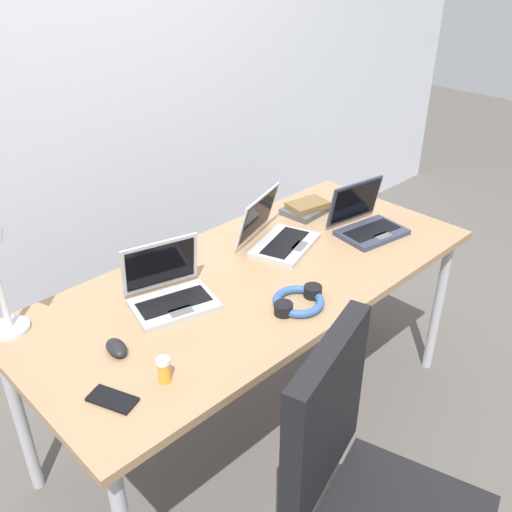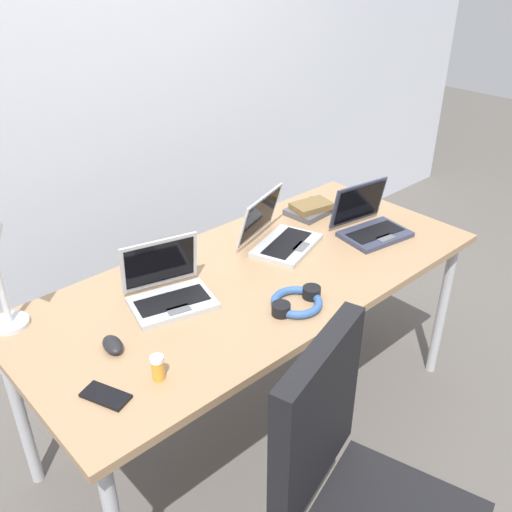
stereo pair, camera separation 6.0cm
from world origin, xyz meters
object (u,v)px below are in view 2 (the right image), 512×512
at_px(coffee_mug, 141,260).
at_px(desk_lamp, 1,278).
at_px(laptop_mid_desk, 278,236).
at_px(pill_bottle, 158,368).
at_px(laptop_back_left, 169,290).
at_px(computer_mouse, 113,345).
at_px(headphones, 297,302).
at_px(cell_phone, 106,396).
at_px(laptop_near_lamp, 370,224).
at_px(book_stack, 311,209).

bearing_deg(coffee_mug, desk_lamp, -175.65).
xyz_separation_m(laptop_mid_desk, pill_bottle, (-0.81, -0.33, -0.00)).
xyz_separation_m(laptop_back_left, computer_mouse, (-0.28, -0.10, -0.03)).
bearing_deg(laptop_mid_desk, coffee_mug, 157.99).
bearing_deg(laptop_back_left, headphones, -46.26).
xyz_separation_m(desk_lamp, headphones, (0.77, -0.52, -0.18)).
bearing_deg(laptop_mid_desk, pill_bottle, -157.55).
distance_m(cell_phone, coffee_mug, 0.67).
height_order(laptop_near_lamp, laptop_mid_desk, laptop_mid_desk).
bearing_deg(coffee_mug, computer_mouse, -133.35).
bearing_deg(computer_mouse, laptop_near_lamp, 7.09).
distance_m(laptop_back_left, computer_mouse, 0.30).
height_order(laptop_near_lamp, headphones, laptop_near_lamp).
height_order(computer_mouse, pill_bottle, pill_bottle).
relative_size(cell_phone, pill_bottle, 1.72).
height_order(desk_lamp, laptop_mid_desk, desk_lamp).
distance_m(desk_lamp, computer_mouse, 0.39).
distance_m(computer_mouse, coffee_mug, 0.46).
bearing_deg(pill_bottle, laptop_back_left, 50.68).
distance_m(desk_lamp, cell_phone, 0.51).
xyz_separation_m(book_stack, coffee_mug, (-0.83, 0.10, 0.02)).
xyz_separation_m(desk_lamp, book_stack, (1.34, -0.06, -0.17)).
relative_size(headphones, pill_bottle, 2.71).
height_order(desk_lamp, pill_bottle, desk_lamp).
xyz_separation_m(desk_lamp, computer_mouse, (0.18, -0.30, -0.18)).
relative_size(laptop_near_lamp, pill_bottle, 3.88).
height_order(headphones, pill_bottle, pill_bottle).
height_order(book_stack, coffee_mug, coffee_mug).
xyz_separation_m(laptop_near_lamp, headphones, (-0.61, -0.16, -0.03)).
bearing_deg(coffee_mug, headphones, -64.51).
bearing_deg(book_stack, pill_bottle, -158.31).
bearing_deg(desk_lamp, laptop_near_lamp, -14.51).
xyz_separation_m(desk_lamp, laptop_mid_desk, (1.02, -0.17, -0.15)).
bearing_deg(laptop_mid_desk, headphones, -126.01).
bearing_deg(laptop_mid_desk, laptop_back_left, -177.08).
xyz_separation_m(headphones, coffee_mug, (-0.26, 0.56, 0.03)).
height_order(computer_mouse, coffee_mug, coffee_mug).
distance_m(laptop_back_left, pill_bottle, 0.39).
relative_size(laptop_back_left, laptop_mid_desk, 0.92).
height_order(laptop_near_lamp, computer_mouse, laptop_near_lamp).
height_order(desk_lamp, cell_phone, desk_lamp).
height_order(laptop_near_lamp, book_stack, laptop_near_lamp).
xyz_separation_m(computer_mouse, headphones, (0.58, -0.22, -0.00)).
distance_m(laptop_mid_desk, cell_phone, 1.00).
xyz_separation_m(laptop_back_left, laptop_near_lamp, (0.91, -0.16, -0.00)).
xyz_separation_m(computer_mouse, book_stack, (1.15, 0.24, 0.01)).
bearing_deg(computer_mouse, desk_lamp, 131.49).
distance_m(desk_lamp, laptop_mid_desk, 1.04).
bearing_deg(book_stack, headphones, -141.06).
xyz_separation_m(cell_phone, pill_bottle, (0.15, -0.04, 0.04)).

